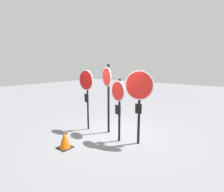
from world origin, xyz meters
TOP-DOWN VIEW (x-y plane):
  - ground_plane at (0.00, 0.00)m, footprint 40.00×40.00m
  - stop_sign_0 at (-1.20, -0.19)m, footprint 0.79×0.15m
  - stop_sign_1 at (-0.35, 0.06)m, footprint 0.64×0.34m
  - stop_sign_2 at (0.44, -0.34)m, footprint 0.65×0.22m
  - stop_sign_3 at (1.07, -0.11)m, footprint 0.91×0.22m
  - traffic_cone_0 at (-0.59, -1.76)m, footprint 0.42×0.42m

SIDE VIEW (x-z plane):
  - ground_plane at x=0.00m, z-range 0.00..0.00m
  - traffic_cone_0 at x=-0.59m, z-range 0.00..0.53m
  - stop_sign_2 at x=0.44m, z-range 0.38..2.50m
  - stop_sign_3 at x=1.07m, z-range 0.48..2.88m
  - stop_sign_0 at x=-1.20m, z-range 0.54..2.93m
  - stop_sign_1 at x=-0.35m, z-range 0.47..3.06m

